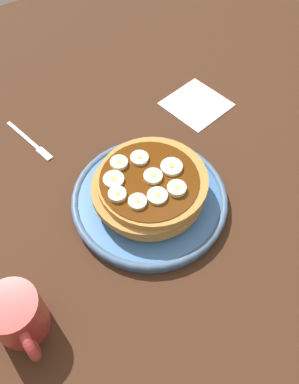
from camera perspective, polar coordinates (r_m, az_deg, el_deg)
ground_plane at (r=66.39cm, az=0.00°, el=-2.34°), size 140.00×140.00×3.00cm
plate at (r=64.19cm, az=0.00°, el=-1.07°), size 25.22×25.22×2.10cm
pancake_stack at (r=61.60cm, az=0.07°, el=0.42°), size 17.78×18.18×4.85cm
banana_slice_0 at (r=59.60cm, az=0.68°, el=2.03°), size 2.90×2.90×0.83cm
banana_slice_1 at (r=57.70cm, az=1.13°, el=-0.59°), size 3.04×3.04×0.77cm
banana_slice_2 at (r=61.52cm, az=-4.40°, el=4.18°), size 2.77×2.77×0.90cm
banana_slice_3 at (r=62.03cm, az=-1.45°, el=4.88°), size 2.88×2.88×0.80cm
banana_slice_4 at (r=60.78cm, az=3.42°, el=3.32°), size 3.43×3.43×0.79cm
banana_slice_5 at (r=57.81cm, az=-4.53°, el=-0.54°), size 2.70×2.70×0.92cm
banana_slice_6 at (r=57.15cm, az=-1.73°, el=-1.42°), size 2.76×2.76×0.80cm
banana_slice_7 at (r=58.45cm, az=3.92°, el=0.48°), size 2.87×2.87×1.01cm
banana_slice_8 at (r=59.72cm, az=-5.17°, el=1.78°), size 3.20×3.20×0.72cm
coffee_mug at (r=55.47cm, az=-18.39°, el=-16.62°), size 10.13×7.15×7.69cm
napkin at (r=80.92cm, az=6.75°, el=12.46°), size 12.88×12.88×0.30cm
fork at (r=76.23cm, az=-16.63°, el=6.89°), size 12.88×3.94×0.50cm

